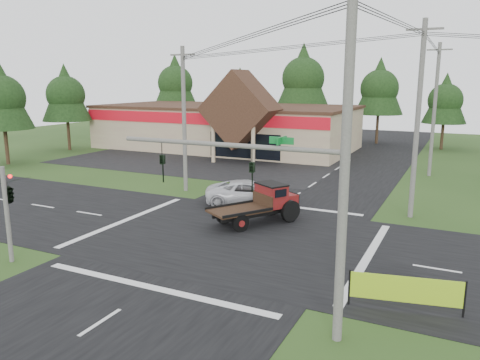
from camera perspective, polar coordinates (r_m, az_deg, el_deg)
The scene contains 21 objects.
ground at distance 24.88m, azimuth -0.88°, elevation -6.93°, with size 120.00×120.00×0.00m, color #243F16.
road_ns at distance 24.87m, azimuth -0.88°, elevation -6.91°, with size 12.00×120.00×0.02m, color black.
road_ew at distance 24.87m, azimuth -0.88°, elevation -6.90°, with size 120.00×12.00×0.02m, color black.
parking_apron at distance 47.66m, azimuth -5.62°, elevation 2.18°, with size 28.00×14.00×0.02m, color black.
cvs_building at distance 57.26m, azimuth -1.58°, elevation 6.66°, with size 30.40×18.20×9.19m.
traffic_signal_mast at distance 14.78m, azimuth 6.10°, elevation -2.30°, with size 8.12×0.24×7.00m.
traffic_signal_corner at distance 23.16m, azimuth -26.49°, elevation -0.59°, with size 0.53×2.48×4.40m.
utility_pole_nr at distance 14.07m, azimuth 12.67°, elevation 1.80°, with size 2.00×0.30×11.00m.
utility_pole_nw at distance 34.57m, azimuth -6.83°, elevation 7.45°, with size 2.00×0.30×10.50m.
utility_pole_ne at distance 29.20m, azimuth 20.84°, elevation 6.93°, with size 2.00×0.30×11.50m.
utility_pole_n at distance 43.14m, azimuth 22.62°, elevation 7.97°, with size 2.00×0.30×11.20m.
tree_row_a at distance 73.30m, azimuth -7.90°, elevation 11.83°, with size 6.72×6.72×12.12m.
tree_row_b at distance 70.07m, azimuth 0.00°, elevation 10.84°, with size 5.60×5.60×10.10m.
tree_row_c at distance 65.35m, azimuth 7.71°, elevation 12.43°, with size 7.28×7.28×13.13m.
tree_row_d at distance 63.89m, azimuth 16.66°, elevation 10.85°, with size 6.16×6.16×11.11m.
tree_row_e at distance 61.09m, azimuth 23.76°, elevation 9.06°, with size 5.04×5.04×9.09m.
tree_side_w at distance 59.17m, azimuth -20.50°, elevation 9.90°, with size 5.60×5.60×10.10m.
tree_side_w_near at distance 51.13m, azimuth -27.09°, elevation 9.15°, with size 5.60×5.60×10.10m.
antique_flatbed_truck at distance 26.86m, azimuth 1.94°, elevation -2.97°, with size 2.08×5.44×2.27m, color #63140E, non-canonical shape.
roadside_banner at distance 18.03m, azimuth 19.51°, elevation -12.89°, with size 3.98×0.12×1.36m, color #92C119, non-canonical shape.
white_pickup at distance 30.94m, azimuth 1.21°, elevation -1.59°, with size 2.68×5.80×1.61m, color silver.
Camera 1 is at (10.64, -21.00, 8.04)m, focal length 35.00 mm.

